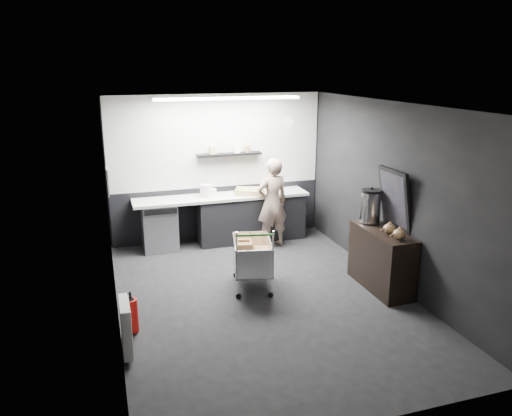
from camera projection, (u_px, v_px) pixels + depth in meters
name	position (u px, v px, depth m)	size (l,w,h in m)	color
floor	(263.00, 298.00, 7.11)	(5.50, 5.50, 0.00)	black
ceiling	(264.00, 105.00, 6.36)	(5.50, 5.50, 0.00)	silver
wall_back	(217.00, 168.00, 9.26)	(5.50, 5.50, 0.00)	black
wall_front	(366.00, 292.00, 4.22)	(5.50, 5.50, 0.00)	black
wall_left	(110.00, 220.00, 6.16)	(5.50, 5.50, 0.00)	black
wall_right	(393.00, 195.00, 7.32)	(5.50, 5.50, 0.00)	black
kitchen_wall_panel	(217.00, 141.00, 9.10)	(3.95, 0.02, 1.70)	beige
dado_panel	(218.00, 212.00, 9.47)	(3.95, 0.02, 1.00)	black
floating_shelf	(229.00, 154.00, 9.12)	(1.20, 0.22, 0.04)	black
wall_clock	(289.00, 122.00, 9.41)	(0.20, 0.20, 0.03)	white
poster	(108.00, 182.00, 7.30)	(0.02, 0.30, 0.40)	white
poster_red_band	(108.00, 177.00, 7.28)	(0.01, 0.22, 0.10)	#B83117
radiator	(126.00, 327.00, 5.63)	(0.10, 0.50, 0.60)	white
ceiling_strip	(228.00, 98.00, 8.07)	(2.40, 0.20, 0.04)	white
prep_counter	(229.00, 218.00, 9.24)	(3.20, 0.61, 0.90)	black
person	(272.00, 203.00, 8.93)	(0.59, 0.39, 1.63)	#BAA893
shopping_cart	(252.00, 257.00, 7.33)	(0.71, 1.01, 0.99)	silver
sideboard	(382.00, 251.00, 7.31)	(0.51, 1.19, 1.78)	black
fire_extinguisher	(132.00, 314.00, 6.10)	(0.16, 0.16, 0.53)	#B60F0C
cardboard_box	(250.00, 191.00, 9.17)	(0.51, 0.39, 0.10)	#A18755
pink_tub	(206.00, 191.00, 8.97)	(0.22, 0.22, 0.22)	beige
white_container	(211.00, 193.00, 8.95)	(0.17, 0.13, 0.15)	white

